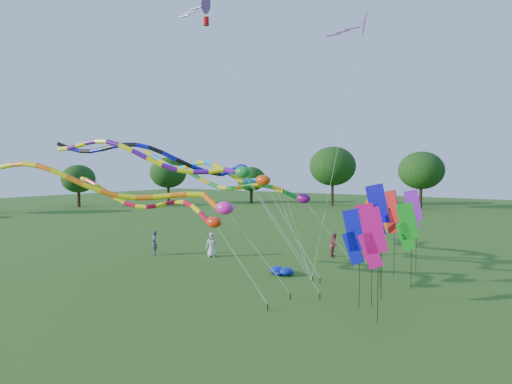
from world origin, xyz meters
The scene contains 22 objects.
ground centered at (0.00, 0.00, 0.00)m, with size 160.00×160.00×0.00m, color #255717.
tree_ring centered at (-3.24, 0.80, 5.38)m, with size 119.28×114.93×9.69m.
tube_kite_red centered at (-3.96, -0.41, 4.19)m, with size 12.75×1.08×6.12m.
tube_kite_orange centered at (-5.05, -1.26, 4.99)m, with size 15.51×5.12×7.12m.
tube_kite_purple centered at (-3.97, -0.09, 6.54)m, with size 14.81×3.60×8.29m.
tube_kite_blue centered at (-5.25, 1.26, 6.67)m, with size 14.12×5.62×8.19m.
tube_kite_cyan centered at (-4.78, 4.74, 6.01)m, with size 14.20×1.61×7.93m.
tube_kite_green centered at (-4.54, 8.27, 4.84)m, with size 14.49×1.81×7.00m.
delta_kite_high_a centered at (-5.30, 4.76, 16.25)m, with size 10.07×1.50×17.83m.
delta_kite_high_c centered at (3.49, 8.51, 14.55)m, with size 3.15×5.47×15.46m.
banner_pole_magenta_b centered at (6.92, 0.30, 3.38)m, with size 1.12×0.46×4.64m.
banner_pole_orange centered at (5.47, 5.30, 3.39)m, with size 1.16×0.28×4.66m.
banner_pole_green centered at (6.84, 5.94, 3.17)m, with size 1.10×0.53×4.43m.
banner_pole_red centered at (5.44, 7.98, 3.66)m, with size 1.15×0.33×4.93m.
banner_pole_blue_a centered at (5.67, 1.70, 3.14)m, with size 1.16×0.16×4.40m.
banner_pole_magenta_a centered at (5.99, 2.37, 3.34)m, with size 1.16×0.29×4.60m.
banner_pole_blue_b centered at (6.13, 3.33, 4.16)m, with size 1.16×0.25×5.43m.
banner_pole_violet centered at (6.10, 10.20, 3.61)m, with size 1.16×0.08×4.87m.
blue_nylon_heap centered at (0.12, 4.88, 0.17)m, with size 1.40×1.43×0.38m.
person_a centered at (-6.42, 6.66, 0.84)m, with size 0.82×0.53×1.68m, color silver.
person_b centered at (-10.16, 4.86, 0.88)m, with size 0.64×0.42×1.75m, color #41495B.
person_c centered at (0.63, 11.38, 0.81)m, with size 0.79×0.61×1.62m, color #93353E.
Camera 1 is at (12.27, -16.08, 6.11)m, focal length 30.00 mm.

